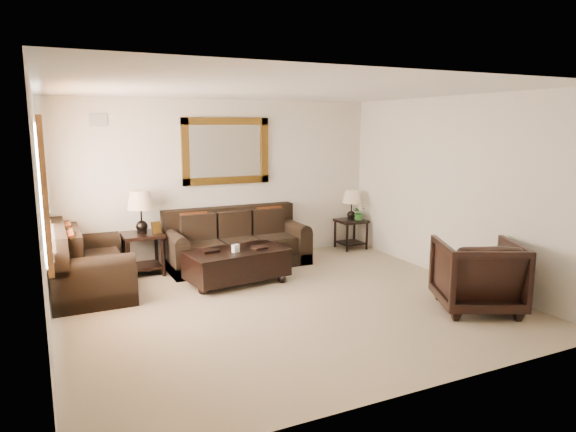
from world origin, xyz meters
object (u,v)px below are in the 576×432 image
end_table_left (142,220)px  loveseat (85,268)px  coffee_table (237,262)px  armchair (478,272)px  sofa (236,245)px  end_table_right (351,211)px

end_table_left → loveseat: bearing=-146.4°
coffee_table → armchair: armchair is taller
sofa → loveseat: 2.42m
loveseat → armchair: (4.35, -2.78, 0.14)m
sofa → end_table_right: bearing=3.9°
loveseat → end_table_right: end_table_right is taller
armchair → loveseat: bearing=-6.4°
armchair → coffee_table: bearing=-18.9°
sofa → armchair: bearing=-58.7°
sofa → loveseat: bearing=-168.6°
sofa → loveseat: size_ratio=1.33×
coffee_table → sofa: bearing=62.5°
loveseat → coffee_table: (2.04, -0.46, -0.05)m
sofa → coffee_table: (-0.33, -0.94, -0.03)m
sofa → loveseat: (-2.37, -0.48, 0.02)m
end_table_left → coffee_table: 1.65m
sofa → end_table_right: end_table_right is taller
end_table_right → armchair: end_table_right is taller
sofa → end_table_left: (-1.48, 0.11, 0.51)m
armchair → end_table_right: bearing=-69.4°
loveseat → sofa: bearing=-78.6°
sofa → armchair: (1.99, -3.26, 0.15)m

